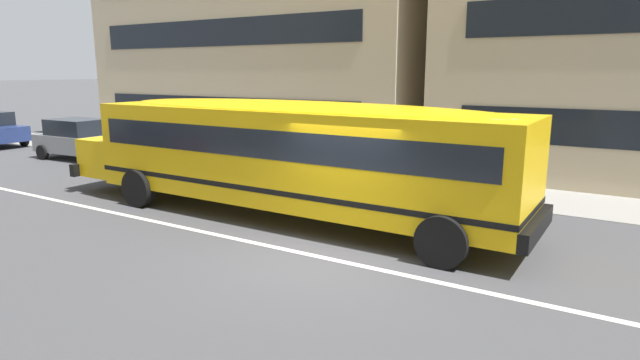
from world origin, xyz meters
name	(u,v)px	position (x,y,z in m)	size (l,w,h in m)	color
ground_plane	(323,258)	(0.00, 0.00, 0.00)	(400.00, 400.00, 0.00)	#424244
sidewalk_far	(445,188)	(0.00, 7.26, 0.01)	(120.00, 3.00, 0.01)	gray
lane_centreline	(323,258)	(0.00, 0.00, 0.00)	(110.00, 0.16, 0.01)	silver
school_bus	(285,149)	(-2.30, 1.98, 1.71)	(12.87, 3.09, 2.87)	yellow
parked_car_grey_beside_sign	(79,139)	(-14.50, 4.69, 0.84)	(3.95, 1.98, 1.64)	gray
apartment_block_far_left	(285,6)	(-10.54, 13.72, 6.65)	(16.27, 9.97, 13.30)	#C6B28E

